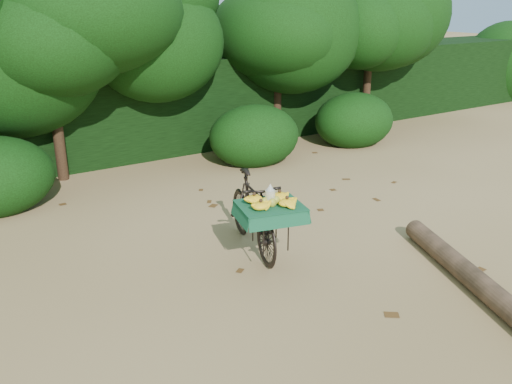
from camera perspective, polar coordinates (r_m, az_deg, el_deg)
ground at (r=6.25m, az=9.96°, el=-8.48°), size 80.00×80.00×0.00m
vendor_bicycle at (r=6.51m, az=-0.29°, el=-2.20°), size 0.96×1.77×0.97m
fallen_log at (r=6.02m, az=23.52°, el=-9.78°), size 1.46×3.17×0.24m
hedge_backdrop at (r=11.14m, az=-12.49°, el=8.80°), size 26.00×1.80×1.80m
tree_row at (r=10.02m, az=-14.80°, el=13.82°), size 14.50×2.00×4.00m
bush_clumps at (r=9.65m, az=-5.17°, el=4.81°), size 8.80×1.70×0.90m
leaf_litter at (r=6.67m, az=6.17°, el=-6.30°), size 7.00×7.30×0.01m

